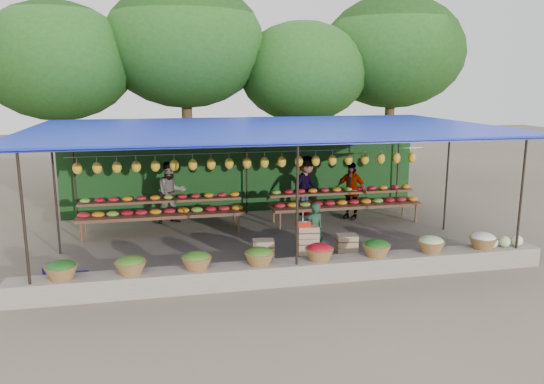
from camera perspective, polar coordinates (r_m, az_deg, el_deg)
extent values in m
plane|color=brown|center=(13.12, -0.60, -5.27)|extent=(60.00, 60.00, 0.00)
cube|color=#6F6659|center=(10.52, 2.45, -8.54)|extent=(10.60, 0.55, 0.40)
cylinder|color=black|center=(9.97, -25.08, -3.59)|extent=(0.05, 0.05, 2.80)
cylinder|color=black|center=(10.02, 2.72, -2.38)|extent=(0.05, 0.05, 2.80)
cylinder|color=black|center=(12.15, 25.18, -0.99)|extent=(0.05, 0.05, 2.80)
cylinder|color=black|center=(12.74, -22.28, -0.19)|extent=(0.05, 0.05, 2.80)
cylinder|color=black|center=(14.51, 18.31, 1.47)|extent=(0.05, 0.05, 2.80)
cylinder|color=black|center=(15.55, -20.49, 1.98)|extent=(0.05, 0.05, 2.80)
cylinder|color=black|center=(15.59, -2.76, 2.74)|extent=(0.05, 0.05, 2.80)
cylinder|color=black|center=(17.03, 13.41, 3.21)|extent=(0.05, 0.05, 2.80)
cube|color=#1726B2|center=(12.58, -0.63, 7.01)|extent=(10.80, 6.60, 0.04)
cube|color=#1726B2|center=(10.66, 1.54, 5.15)|extent=(10.80, 2.19, 0.26)
cube|color=#1726B2|center=(14.56, -2.22, 6.94)|extent=(10.80, 2.19, 0.26)
cylinder|color=#A0A0A5|center=(14.03, -1.77, 4.30)|extent=(9.60, 0.01, 0.01)
ellipsoid|color=gold|center=(13.99, -20.22, 2.39)|extent=(0.23, 0.17, 0.30)
ellipsoid|color=gold|center=(13.93, -18.29, 2.48)|extent=(0.23, 0.17, 0.30)
ellipsoid|color=gold|center=(13.89, -16.35, 2.58)|extent=(0.23, 0.17, 0.30)
ellipsoid|color=gold|center=(13.86, -14.39, 2.67)|extent=(0.23, 0.17, 0.30)
ellipsoid|color=gold|center=(13.85, -12.44, 2.75)|extent=(0.23, 0.17, 0.30)
ellipsoid|color=gold|center=(13.85, -10.48, 2.84)|extent=(0.23, 0.17, 0.30)
ellipsoid|color=gold|center=(13.87, -8.52, 2.92)|extent=(0.23, 0.17, 0.30)
ellipsoid|color=gold|center=(13.91, -6.57, 2.99)|extent=(0.23, 0.17, 0.30)
ellipsoid|color=gold|center=(13.96, -4.63, 3.07)|extent=(0.23, 0.17, 0.30)
ellipsoid|color=gold|center=(14.03, -2.71, 3.14)|extent=(0.23, 0.17, 0.30)
ellipsoid|color=gold|center=(14.12, -0.81, 3.20)|extent=(0.23, 0.17, 0.30)
ellipsoid|color=gold|center=(14.22, 1.06, 3.26)|extent=(0.23, 0.17, 0.30)
ellipsoid|color=gold|center=(14.33, 2.91, 3.32)|extent=(0.23, 0.17, 0.30)
ellipsoid|color=gold|center=(14.46, 4.72, 3.37)|extent=(0.23, 0.17, 0.30)
ellipsoid|color=gold|center=(14.61, 6.50, 3.42)|extent=(0.23, 0.17, 0.30)
ellipsoid|color=gold|center=(14.76, 8.25, 3.46)|extent=(0.23, 0.17, 0.30)
ellipsoid|color=gold|center=(14.93, 9.96, 3.50)|extent=(0.23, 0.17, 0.30)
ellipsoid|color=gold|center=(15.12, 11.62, 3.53)|extent=(0.23, 0.17, 0.30)
ellipsoid|color=gold|center=(15.31, 13.25, 3.57)|extent=(0.23, 0.17, 0.30)
ellipsoid|color=gold|center=(15.52, 14.83, 3.59)|extent=(0.23, 0.17, 0.30)
ellipsoid|color=#1B5316|center=(10.23, -21.76, -7.51)|extent=(0.52, 0.52, 0.23)
ellipsoid|color=#3A681B|center=(10.09, -14.98, -7.32)|extent=(0.52, 0.52, 0.23)
ellipsoid|color=#3A681B|center=(10.09, -8.11, -7.02)|extent=(0.52, 0.52, 0.23)
ellipsoid|color=#3A681B|center=(10.23, -1.35, -6.63)|extent=(0.52, 0.52, 0.23)
ellipsoid|color=#A50D1B|center=(10.51, 5.12, -6.16)|extent=(0.52, 0.52, 0.23)
ellipsoid|color=#1B5316|center=(10.92, 11.18, -5.66)|extent=(0.52, 0.52, 0.23)
ellipsoid|color=#A8CD80|center=(11.43, 16.73, -5.14)|extent=(0.52, 0.52, 0.23)
ellipsoid|color=silver|center=(12.05, 21.76, -4.63)|extent=(0.52, 0.52, 0.23)
cube|color=#17431A|center=(15.85, -2.90, 2.35)|extent=(10.60, 0.06, 2.50)
cylinder|color=#3E2C16|center=(18.43, -21.54, 5.17)|extent=(0.36, 0.36, 3.97)
ellipsoid|color=#1C3B10|center=(18.34, -22.14, 12.88)|extent=(4.77, 4.77, 3.69)
cylinder|color=#3E2C16|center=(18.58, -9.08, 6.69)|extent=(0.36, 0.36, 4.48)
ellipsoid|color=#1C3B10|center=(18.55, -9.37, 15.33)|extent=(5.39, 5.39, 4.17)
cylinder|color=#3E2C16|center=(18.97, 3.22, 5.75)|extent=(0.36, 0.36, 3.71)
ellipsoid|color=#1C3B10|center=(18.87, 3.31, 12.78)|extent=(4.47, 4.47, 3.45)
cylinder|color=#3E2C16|center=(20.51, 12.47, 6.85)|extent=(0.36, 0.36, 4.35)
ellipsoid|color=#1C3B10|center=(20.47, 12.82, 14.45)|extent=(5.24, 5.24, 4.05)
cube|color=#543221|center=(13.99, -11.78, -2.31)|extent=(4.20, 0.95, 0.08)
cube|color=#543221|center=(14.22, -11.84, -0.93)|extent=(4.20, 0.35, 0.06)
cylinder|color=#543221|center=(13.81, -19.85, -4.04)|extent=(0.06, 0.06, 0.50)
cylinder|color=#543221|center=(13.81, -3.59, -3.34)|extent=(0.06, 0.06, 0.50)
cylinder|color=#543221|center=(14.57, -19.45, -3.20)|extent=(0.06, 0.06, 0.50)
cylinder|color=#543221|center=(14.58, -4.07, -2.53)|extent=(0.06, 0.06, 0.50)
ellipsoid|color=#A4171E|center=(13.95, -19.62, -2.38)|extent=(0.31, 0.26, 0.13)
ellipsoid|color=olive|center=(14.33, -19.47, -0.90)|extent=(0.26, 0.22, 0.12)
ellipsoid|color=orange|center=(13.91, -18.19, -2.32)|extent=(0.31, 0.26, 0.13)
ellipsoid|color=#A50D1B|center=(14.29, -18.08, -0.84)|extent=(0.26, 0.22, 0.12)
ellipsoid|color=olive|center=(13.88, -16.75, -2.26)|extent=(0.31, 0.26, 0.13)
ellipsoid|color=#A4171E|center=(14.25, -16.68, -0.78)|extent=(0.26, 0.22, 0.12)
ellipsoid|color=#A50D1B|center=(13.85, -15.31, -2.21)|extent=(0.31, 0.26, 0.13)
ellipsoid|color=orange|center=(14.23, -15.28, -0.72)|extent=(0.26, 0.22, 0.12)
ellipsoid|color=#A4171E|center=(13.83, -13.86, -2.14)|extent=(0.31, 0.26, 0.13)
ellipsoid|color=#A4171E|center=(14.21, -13.87, -0.66)|extent=(0.26, 0.22, 0.12)
ellipsoid|color=orange|center=(13.83, -12.41, -2.08)|extent=(0.31, 0.26, 0.13)
ellipsoid|color=orange|center=(14.20, -12.46, -0.60)|extent=(0.26, 0.22, 0.12)
ellipsoid|color=#A4171E|center=(13.83, -10.96, -2.02)|extent=(0.31, 0.26, 0.13)
ellipsoid|color=olive|center=(14.20, -11.05, -0.54)|extent=(0.26, 0.22, 0.12)
ellipsoid|color=orange|center=(13.84, -9.51, -1.96)|extent=(0.31, 0.26, 0.13)
ellipsoid|color=#A50D1B|center=(14.21, -9.64, -0.47)|extent=(0.26, 0.22, 0.12)
ellipsoid|color=olive|center=(13.85, -8.07, -1.89)|extent=(0.31, 0.26, 0.13)
ellipsoid|color=#A4171E|center=(14.23, -8.23, -0.41)|extent=(0.26, 0.22, 0.12)
ellipsoid|color=#A50D1B|center=(13.88, -6.63, -1.82)|extent=(0.31, 0.26, 0.13)
ellipsoid|color=orange|center=(14.26, -6.83, -0.35)|extent=(0.26, 0.22, 0.12)
ellipsoid|color=#A4171E|center=(13.92, -5.19, -1.76)|extent=(0.31, 0.26, 0.13)
ellipsoid|color=#A4171E|center=(14.29, -5.44, -0.29)|extent=(0.26, 0.22, 0.12)
ellipsoid|color=orange|center=(13.96, -3.77, -1.69)|extent=(0.31, 0.26, 0.13)
ellipsoid|color=orange|center=(14.34, -4.05, -0.23)|extent=(0.26, 0.22, 0.12)
cube|color=#543221|center=(14.86, 7.86, -1.34)|extent=(4.20, 0.95, 0.08)
cube|color=#543221|center=(15.08, 7.50, -0.05)|extent=(4.20, 0.35, 0.06)
cylinder|color=#543221|center=(14.01, 0.86, -3.10)|extent=(0.06, 0.06, 0.50)
cylinder|color=#543221|center=(15.34, 15.21, -2.20)|extent=(0.06, 0.06, 0.50)
cylinder|color=#543221|center=(14.76, 0.16, -2.31)|extent=(0.06, 0.06, 0.50)
cylinder|color=#543221|center=(16.03, 13.91, -1.53)|extent=(0.06, 0.06, 0.50)
ellipsoid|color=#A4171E|center=(14.17, 0.84, -1.46)|extent=(0.31, 0.26, 0.13)
ellipsoid|color=olive|center=(14.54, 0.44, -0.03)|extent=(0.26, 0.22, 0.12)
ellipsoid|color=orange|center=(14.25, 2.21, -1.39)|extent=(0.31, 0.26, 0.13)
ellipsoid|color=#A50D1B|center=(14.62, 1.78, 0.03)|extent=(0.26, 0.22, 0.12)
ellipsoid|color=olive|center=(14.34, 3.56, -1.32)|extent=(0.31, 0.26, 0.13)
ellipsoid|color=#A4171E|center=(14.71, 3.10, 0.09)|extent=(0.26, 0.22, 0.12)
ellipsoid|color=#A50D1B|center=(14.44, 4.90, -1.26)|extent=(0.31, 0.26, 0.13)
ellipsoid|color=orange|center=(14.80, 4.41, 0.15)|extent=(0.26, 0.22, 0.12)
ellipsoid|color=#A4171E|center=(14.54, 6.22, -1.19)|extent=(0.31, 0.26, 0.13)
ellipsoid|color=#A4171E|center=(14.90, 5.70, 0.20)|extent=(0.26, 0.22, 0.12)
ellipsoid|color=orange|center=(14.66, 7.52, -1.12)|extent=(0.31, 0.26, 0.13)
ellipsoid|color=orange|center=(15.01, 6.97, 0.26)|extent=(0.26, 0.22, 0.12)
ellipsoid|color=#A4171E|center=(14.77, 8.80, -1.05)|extent=(0.31, 0.26, 0.13)
ellipsoid|color=olive|center=(15.13, 8.23, 0.32)|extent=(0.26, 0.22, 0.12)
ellipsoid|color=orange|center=(14.90, 10.06, -0.98)|extent=(0.31, 0.26, 0.13)
ellipsoid|color=#A50D1B|center=(15.25, 9.46, 0.37)|extent=(0.26, 0.22, 0.12)
ellipsoid|color=olive|center=(15.04, 11.29, -0.92)|extent=(0.31, 0.26, 0.13)
ellipsoid|color=#A4171E|center=(15.38, 10.67, 0.42)|extent=(0.26, 0.22, 0.12)
ellipsoid|color=#A50D1B|center=(15.18, 12.51, -0.85)|extent=(0.31, 0.26, 0.13)
ellipsoid|color=orange|center=(15.52, 11.86, 0.48)|extent=(0.26, 0.22, 0.12)
ellipsoid|color=#A4171E|center=(15.33, 13.70, -0.79)|extent=(0.31, 0.26, 0.13)
ellipsoid|color=#A4171E|center=(15.67, 13.03, 0.53)|extent=(0.26, 0.22, 0.12)
ellipsoid|color=orange|center=(15.48, 14.86, -0.72)|extent=(0.31, 0.26, 0.13)
ellipsoid|color=orange|center=(15.82, 14.18, 0.58)|extent=(0.26, 0.22, 0.12)
cube|color=#9E785A|center=(11.55, -0.93, -7.02)|extent=(0.49, 0.39, 0.25)
cube|color=#9E785A|center=(11.47, -0.93, -5.79)|extent=(0.49, 0.39, 0.25)
cube|color=#9E785A|center=(11.78, 3.88, -6.68)|extent=(0.49, 0.39, 0.25)
cube|color=#9E785A|center=(11.70, 3.90, -5.47)|extent=(0.49, 0.39, 0.25)
cube|color=#9E785A|center=(11.63, 3.92, -4.24)|extent=(0.49, 0.39, 0.25)
cube|color=#9E785A|center=(12.05, 8.02, -6.34)|extent=(0.49, 0.39, 0.25)
cube|color=#9E785A|center=(11.97, 8.06, -5.16)|extent=(0.49, 0.39, 0.25)
cube|color=red|center=(11.54, 3.33, -3.40)|extent=(0.30, 0.26, 0.12)
cylinder|color=#A0A0A5|center=(11.52, 3.34, -3.04)|extent=(0.32, 0.32, 0.03)
cylinder|color=#A0A0A5|center=(11.50, 3.34, -2.58)|extent=(0.03, 0.03, 0.22)
imported|color=#1C3E28|center=(11.79, 4.55, -4.11)|extent=(0.52, 0.40, 1.25)
imported|color=slate|center=(14.79, -10.79, -0.08)|extent=(1.00, 0.89, 1.72)
imported|color=slate|center=(15.45, 3.71, 0.67)|extent=(1.28, 1.23, 1.75)
imported|color=slate|center=(15.22, 8.49, 0.15)|extent=(0.98, 0.92, 1.62)
cube|color=navy|center=(10.72, -20.76, -9.12)|extent=(0.59, 0.45, 0.33)
cube|color=navy|center=(11.38, -21.87, -8.05)|extent=(0.59, 0.47, 0.31)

